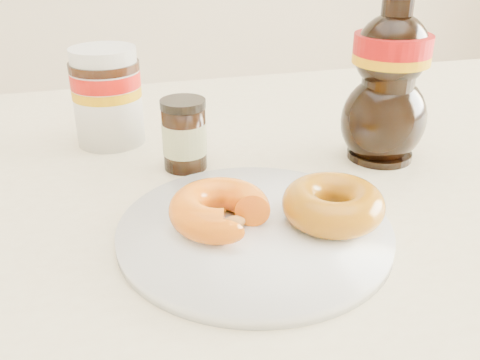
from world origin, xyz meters
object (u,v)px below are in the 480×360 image
object	(u,v)px
donut_whole	(333,204)
syrup_bottle	(389,77)
donut_bitten	(220,209)
dark_jar	(184,135)
nutella_jar	(107,93)
dining_table	(230,259)
plate	(254,230)

from	to	relation	value
donut_whole	syrup_bottle	bearing A→B (deg)	48.22
donut_bitten	dark_jar	world-z (taller)	dark_jar
nutella_jar	donut_whole	bearing A→B (deg)	-56.86
dining_table	plate	distance (m)	0.12
dining_table	syrup_bottle	distance (m)	0.28
dining_table	dark_jar	distance (m)	0.15
dining_table	donut_bitten	size ratio (longest dim) A/B	15.08
nutella_jar	plate	bearing A→B (deg)	-67.55
dining_table	syrup_bottle	size ratio (longest dim) A/B	6.88
donut_whole	dark_jar	world-z (taller)	dark_jar
dining_table	donut_bitten	world-z (taller)	donut_bitten
dining_table	dark_jar	world-z (taller)	dark_jar
donut_bitten	dark_jar	bearing A→B (deg)	108.79
dining_table	syrup_bottle	xyz separation A→B (m)	(0.20, 0.05, 0.18)
plate	dining_table	bearing A→B (deg)	91.12
dining_table	donut_whole	distance (m)	0.17
plate	dark_jar	size ratio (longest dim) A/B	3.04
donut_whole	nutella_jar	distance (m)	0.34
nutella_jar	syrup_bottle	distance (m)	0.35
donut_bitten	dark_jar	size ratio (longest dim) A/B	1.12
plate	nutella_jar	size ratio (longest dim) A/B	2.04
nutella_jar	dark_jar	world-z (taller)	nutella_jar
donut_bitten	donut_whole	xyz separation A→B (m)	(0.10, -0.02, 0.00)
dining_table	nutella_jar	distance (m)	0.27
plate	nutella_jar	bearing A→B (deg)	112.45
nutella_jar	syrup_bottle	world-z (taller)	syrup_bottle
dining_table	plate	bearing A→B (deg)	-88.88
plate	syrup_bottle	world-z (taller)	syrup_bottle
syrup_bottle	dark_jar	size ratio (longest dim) A/B	2.45
dark_jar	plate	bearing A→B (deg)	-78.60
donut_bitten	nutella_jar	bearing A→B (deg)	124.89
donut_whole	syrup_bottle	size ratio (longest dim) A/B	0.47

